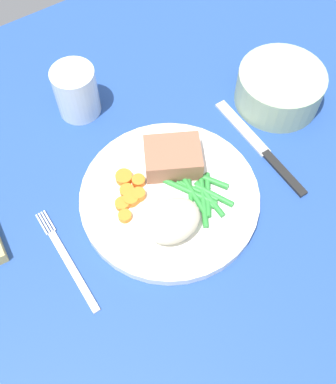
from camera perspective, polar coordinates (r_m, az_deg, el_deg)
The scene contains 10 objects.
dining_table at distance 67.82cm, azimuth -0.77°, elevation -0.14°, with size 120.00×90.00×2.00cm.
dinner_plate at distance 65.33cm, azimuth 0.00°, elevation -0.78°, with size 25.34×25.34×1.60cm, color white.
meat_portion at distance 65.86cm, azimuth 0.60°, elevation 4.28°, with size 7.97×6.16×3.56cm, color #936047.
mashed_potatoes at distance 60.25cm, azimuth 0.56°, elevation -3.57°, with size 7.71×5.97×4.58cm, color beige.
carrot_slices at distance 64.50cm, azimuth -4.81°, elevation -0.04°, with size 6.29×7.44×1.22cm.
green_beans at distance 64.56cm, azimuth 4.11°, elevation -0.11°, with size 7.63×10.00×0.87cm.
fork at distance 63.45cm, azimuth -12.32°, elevation -8.20°, with size 1.44×16.60×0.40cm.
knife at distance 72.03cm, azimuth 11.46°, elevation 5.25°, with size 1.70×20.50×0.64cm.
water_glass at distance 74.24cm, azimuth -11.17°, elevation 11.77°, with size 6.68×6.68×8.24cm.
salad_bowl at distance 76.36cm, azimuth 13.63°, elevation 12.57°, with size 13.57×13.57×5.91cm.
Camera 1 is at (-17.56, -28.58, 59.95)cm, focal length 43.24 mm.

